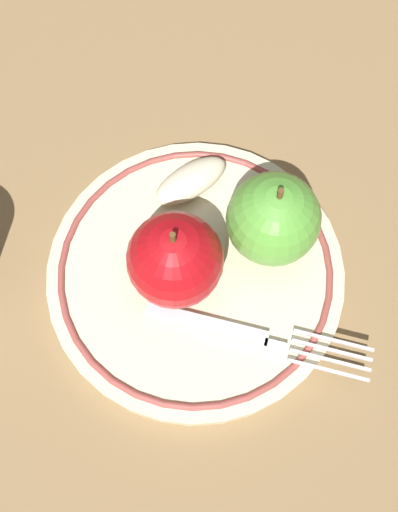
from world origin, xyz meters
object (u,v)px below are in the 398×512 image
apple_red_whole (175,260)px  apple_slice_front (191,181)px  plate (199,269)px  fork (250,335)px  apple_second_whole (273,219)px

apple_red_whole → apple_slice_front: 0.09m
plate → apple_red_whole: 0.05m
plate → fork: bearing=-99.5°
plate → apple_second_whole: apple_second_whole is taller
apple_slice_front → fork: apple_slice_front is taller
apple_red_whole → apple_second_whole: (0.08, -0.03, 0.00)m
apple_second_whole → apple_red_whole: bearing=160.6°
apple_second_whole → fork: bearing=-145.7°
plate → apple_red_whole: apple_red_whole is taller
plate → apple_second_whole: bearing=-21.3°
apple_slice_front → fork: 0.14m
apple_slice_front → fork: (-0.06, -0.13, -0.01)m
plate → apple_slice_front: bearing=51.8°
fork → plate: bearing=138.8°
apple_slice_front → fork: size_ratio=0.42×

